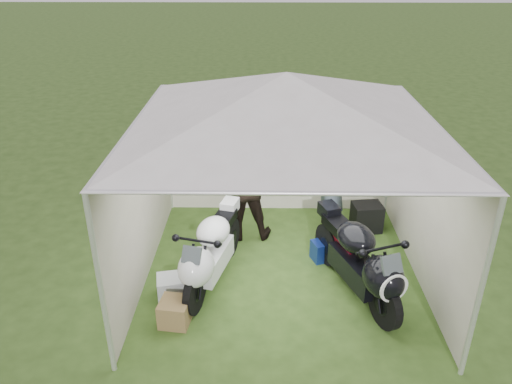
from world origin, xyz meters
TOP-DOWN VIEW (x-y plane):
  - ground at (0.00, 0.00)m, footprint 80.00×80.00m
  - canopy_tent at (-0.00, 0.03)m, footprint 5.66×5.66m
  - motorcycle_white at (-1.03, -0.36)m, footprint 0.81×2.02m
  - motorcycle_black at (1.04, -0.59)m, footprint 1.04×2.08m
  - paddock_stand at (0.69, 0.33)m, footprint 0.49×0.40m
  - person_dark_jacket at (-0.62, 1.04)m, footprint 1.00×0.81m
  - person_blue_jacket at (0.82, 1.12)m, footprint 0.45×0.68m
  - equipment_box at (1.49, 1.24)m, footprint 0.54×0.45m
  - crate_0 at (-1.53, -0.62)m, footprint 0.51×0.43m
  - crate_1 at (-1.42, -1.18)m, footprint 0.42×0.42m

SIDE VIEW (x-z plane):
  - ground at x=0.00m, z-range 0.00..0.00m
  - crate_0 at x=-1.53m, z-range 0.00..0.30m
  - paddock_stand at x=0.69m, z-range 0.00..0.32m
  - crate_1 at x=-1.42m, z-range 0.00..0.34m
  - equipment_box at x=1.49m, z-range 0.00..0.49m
  - motorcycle_white at x=-1.03m, z-range 0.06..1.07m
  - motorcycle_black at x=1.04m, z-range 0.06..1.13m
  - person_blue_jacket at x=0.82m, z-range 0.00..1.84m
  - person_dark_jacket at x=-0.62m, z-range 0.00..1.96m
  - canopy_tent at x=0.00m, z-range 1.08..4.08m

